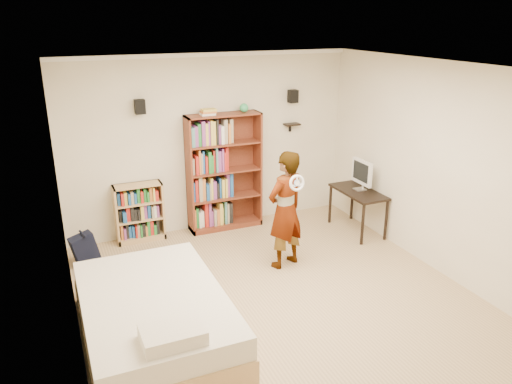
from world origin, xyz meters
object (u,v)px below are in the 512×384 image
tall_bookshelf (224,172)px  low_bookshelf (139,213)px  daybed (154,311)px  computer_desk (357,211)px  person (285,210)px

tall_bookshelf → low_bookshelf: size_ratio=2.06×
tall_bookshelf → low_bookshelf: 1.42m
low_bookshelf → daybed: bearing=-97.6°
computer_desk → daybed: computer_desk is taller
daybed → person: bearing=25.5°
daybed → person: person is taller
tall_bookshelf → person: bearing=-79.0°
person → tall_bookshelf: bearing=-98.6°
daybed → person: size_ratio=1.37×
tall_bookshelf → low_bookshelf: bearing=178.5°
tall_bookshelf → daybed: tall_bookshelf is taller
tall_bookshelf → computer_desk: (1.83, -0.96, -0.58)m
tall_bookshelf → person: size_ratio=1.14×
daybed → tall_bookshelf: bearing=55.9°
low_bookshelf → computer_desk: (3.17, -1.00, -0.11)m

